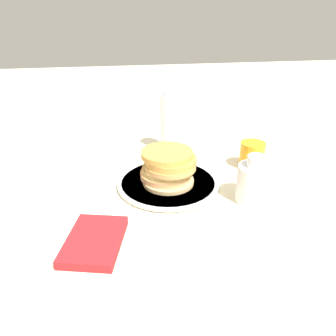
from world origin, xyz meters
TOP-DOWN VIEW (x-y plane):
  - ground_plane at (0.00, 0.00)m, footprint 4.00×4.00m
  - plate at (-0.02, -0.02)m, footprint 0.28×0.28m
  - pancake_stack at (-0.02, -0.02)m, footprint 0.15×0.15m
  - juice_glass at (-0.09, 0.25)m, footprint 0.08×0.08m
  - cream_jug at (0.09, 0.18)m, footprint 0.09×0.09m
  - water_bottle_near at (-0.25, 0.02)m, footprint 0.06×0.06m
  - napkin at (0.21, -0.22)m, footprint 0.18×0.15m

SIDE VIEW (x-z plane):
  - ground_plane at x=0.00m, z-range 0.00..0.00m
  - plate at x=-0.02m, z-range 0.00..0.01m
  - napkin at x=0.21m, z-range 0.00..0.02m
  - juice_glass at x=-0.09m, z-range 0.00..0.08m
  - cream_jug at x=0.09m, z-range -0.01..0.12m
  - pancake_stack at x=-0.02m, z-range 0.01..0.10m
  - water_bottle_near at x=-0.25m, z-range -0.01..0.21m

